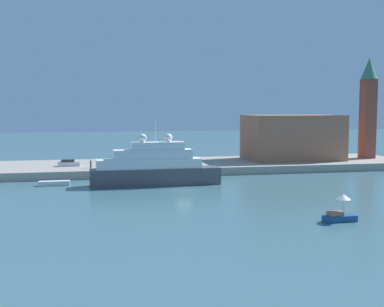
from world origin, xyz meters
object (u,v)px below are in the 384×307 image
Objects in this scene: harbor_building at (292,137)px; person_figure at (91,164)px; work_barge at (54,183)px; bell_tower at (368,103)px; parked_car at (69,163)px; small_motorboat at (340,212)px; mooring_bollard at (198,166)px; large_yacht at (154,168)px.

harbor_building is 45.59m from person_figure.
bell_tower is (69.41, 16.68, 13.94)m from work_barge.
bell_tower reaches higher than parked_car.
small_motorboat is at bearing -45.41° from work_barge.
small_motorboat is at bearing -58.41° from person_figure.
person_figure reaches higher than work_barge.
harbor_building reaches higher than mooring_bollard.
bell_tower is 45.23m from mooring_bollard.
person_figure is 2.40× the size of mooring_bollard.
small_motorboat is at bearing -107.77° from harbor_building.
work_barge is (-16.79, 3.07, -2.63)m from large_yacht.
large_yacht reaches higher than work_barge.
small_motorboat reaches higher than parked_car.
work_barge is at bearing -97.47° from parked_car.
work_barge is at bearing -161.07° from harbor_building.
large_yacht reaches higher than parked_car.
small_motorboat is 55.30m from harbor_building.
bell_tower is 5.40× the size of parked_car.
person_figure is at bearing -174.70° from bell_tower.
small_motorboat is 0.17× the size of bell_tower.
large_yacht is 5.67× the size of small_motorboat.
parked_car is (1.96, 14.95, 1.77)m from work_barge.
harbor_building is at bearing 8.51° from person_figure.
harbor_building reaches higher than small_motorboat.
large_yacht is at bearing 118.94° from small_motorboat.
small_motorboat is 63.71m from bell_tower.
parked_car is at bearing 82.53° from work_barge.
parked_car is at bearing 136.24° from person_figure.
large_yacht reaches higher than mooring_bollard.
parked_car is 26.18m from mooring_bollard.
large_yacht reaches higher than person_figure.
person_figure is at bearing 170.06° from mooring_bollard.
bell_tower reaches higher than mooring_bollard.
bell_tower is at bearing 13.51° from work_barge.
large_yacht is 36.38m from small_motorboat.
work_barge is at bearing -165.06° from mooring_bollard.
harbor_building reaches higher than large_yacht.
large_yacht is 40.24m from harbor_building.
harbor_building is at bearing 3.01° from parked_car.
harbor_building is 49.47m from parked_car.
bell_tower reaches higher than small_motorboat.
mooring_bollard is at bearing -167.40° from bell_tower.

